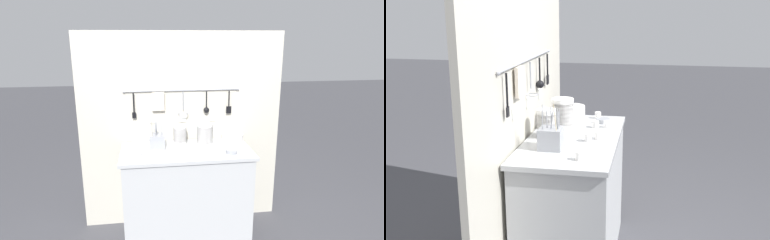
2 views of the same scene
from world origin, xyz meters
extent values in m
plane|color=#424247|center=(0.00, 0.00, 0.00)|extent=(20.00, 20.00, 0.00)
cube|color=#B7BABC|center=(0.00, 0.00, 0.86)|extent=(1.17, 0.58, 0.03)
cube|color=#B7BABC|center=(0.00, 0.00, 0.42)|extent=(1.12, 0.56, 0.85)
cube|color=beige|center=(0.00, 0.32, 0.96)|extent=(1.97, 0.04, 1.92)
cylinder|color=#93969E|center=(0.00, 0.29, 1.37)|extent=(1.09, 0.01, 0.01)
sphere|color=#93969E|center=(-0.54, 0.29, 1.37)|extent=(0.02, 0.02, 0.02)
sphere|color=#93969E|center=(0.54, 0.29, 1.37)|extent=(0.02, 0.02, 0.02)
cylinder|color=black|center=(-0.46, 0.28, 1.26)|extent=(0.01, 0.01, 0.19)
cube|color=black|center=(-0.46, 0.28, 1.15)|extent=(0.04, 0.01, 0.06)
cylinder|color=#93969E|center=(-0.46, 0.29, 1.36)|extent=(0.01, 0.01, 0.02)
cube|color=beige|center=(-0.23, 0.28, 1.27)|extent=(0.12, 0.02, 0.18)
cylinder|color=#93969E|center=(-0.23, 0.29, 1.36)|extent=(0.01, 0.01, 0.02)
cylinder|color=#93969E|center=(0.01, 0.28, 1.27)|extent=(0.01, 0.01, 0.17)
torus|color=#93969E|center=(0.01, 0.28, 1.15)|extent=(0.10, 0.10, 0.01)
cylinder|color=#93969E|center=(0.01, 0.29, 1.36)|extent=(0.01, 0.01, 0.02)
cylinder|color=black|center=(0.23, 0.28, 1.28)|extent=(0.01, 0.01, 0.16)
sphere|color=black|center=(0.23, 0.28, 1.17)|extent=(0.06, 0.06, 0.06)
cylinder|color=#93969E|center=(0.23, 0.29, 1.36)|extent=(0.01, 0.01, 0.02)
cylinder|color=black|center=(0.45, 0.28, 1.28)|extent=(0.01, 0.01, 0.16)
cube|color=black|center=(0.45, 0.28, 1.17)|extent=(0.05, 0.01, 0.07)
cylinder|color=#93969E|center=(0.45, 0.29, 1.36)|extent=(0.01, 0.01, 0.02)
cube|color=white|center=(-0.29, 0.30, 1.10)|extent=(0.07, 0.01, 0.07)
cube|color=white|center=(0.00, 0.30, 1.10)|extent=(0.07, 0.01, 0.07)
cube|color=white|center=(0.29, 0.30, 1.10)|extent=(0.07, 0.01, 0.07)
cylinder|color=white|center=(-0.04, 0.17, 0.90)|extent=(0.12, 0.12, 0.05)
cylinder|color=white|center=(-0.04, 0.17, 0.93)|extent=(0.12, 0.12, 0.05)
cylinder|color=white|center=(-0.04, 0.17, 0.96)|extent=(0.12, 0.12, 0.05)
cylinder|color=white|center=(-0.04, 0.17, 0.99)|extent=(0.12, 0.12, 0.05)
cylinder|color=white|center=(-0.04, 0.17, 1.01)|extent=(0.12, 0.12, 0.05)
cylinder|color=white|center=(-0.04, 0.17, 1.04)|extent=(0.12, 0.12, 0.05)
cylinder|color=white|center=(0.19, 0.11, 0.90)|extent=(0.15, 0.15, 0.05)
cylinder|color=white|center=(0.19, 0.11, 0.93)|extent=(0.15, 0.15, 0.05)
cylinder|color=white|center=(0.19, 0.11, 0.96)|extent=(0.15, 0.15, 0.05)
cylinder|color=white|center=(0.19, 0.11, 0.98)|extent=(0.15, 0.15, 0.05)
cylinder|color=white|center=(0.19, 0.11, 1.01)|extent=(0.15, 0.15, 0.05)
cylinder|color=white|center=(0.19, 0.11, 1.04)|extent=(0.15, 0.15, 0.05)
cylinder|color=white|center=(0.19, 0.11, 1.06)|extent=(0.15, 0.15, 0.05)
cylinder|color=white|center=(0.45, 0.10, 0.88)|extent=(0.20, 0.20, 0.01)
cylinder|color=white|center=(0.45, 0.10, 0.89)|extent=(0.20, 0.20, 0.01)
cylinder|color=white|center=(0.45, 0.10, 0.90)|extent=(0.20, 0.20, 0.01)
cylinder|color=white|center=(0.45, 0.10, 0.91)|extent=(0.20, 0.20, 0.01)
cylinder|color=white|center=(0.45, 0.10, 0.92)|extent=(0.20, 0.20, 0.01)
cylinder|color=white|center=(0.45, 0.10, 0.93)|extent=(0.20, 0.20, 0.01)
cylinder|color=white|center=(0.45, 0.10, 0.93)|extent=(0.20, 0.20, 0.01)
cylinder|color=white|center=(0.45, 0.10, 0.94)|extent=(0.20, 0.20, 0.01)
cylinder|color=white|center=(0.45, 0.10, 0.95)|extent=(0.20, 0.20, 0.01)
cylinder|color=white|center=(0.45, 0.10, 0.96)|extent=(0.20, 0.20, 0.01)
cylinder|color=white|center=(0.45, 0.10, 0.97)|extent=(0.20, 0.20, 0.01)
cylinder|color=white|center=(0.45, 0.10, 0.98)|extent=(0.20, 0.20, 0.01)
cylinder|color=#93969E|center=(0.38, -0.14, 0.90)|extent=(0.10, 0.10, 0.03)
cube|color=#93969E|center=(-0.26, 0.09, 0.94)|extent=(0.14, 0.14, 0.13)
cylinder|color=#C6B793|center=(-0.30, 0.05, 1.05)|extent=(0.01, 0.03, 0.22)
cylinder|color=#93969E|center=(-0.27, 0.04, 1.03)|extent=(0.03, 0.01, 0.16)
cylinder|color=#93969E|center=(-0.26, 0.09, 1.04)|extent=(0.01, 0.01, 0.19)
cylinder|color=#93969E|center=(-0.22, 0.05, 1.03)|extent=(0.01, 0.01, 0.17)
cylinder|color=#93969E|center=(-0.26, 0.09, 1.03)|extent=(0.02, 0.03, 0.17)
cylinder|color=#93969E|center=(-0.26, 0.11, 1.03)|extent=(0.03, 0.01, 0.18)
cylinder|color=#93969E|center=(-0.30, 0.13, 1.05)|extent=(0.03, 0.01, 0.22)
cylinder|color=#93969E|center=(-0.27, 0.05, 1.04)|extent=(0.01, 0.01, 0.19)
cylinder|color=white|center=(-0.02, -0.16, 0.90)|extent=(0.05, 0.05, 0.05)
cylinder|color=white|center=(-0.08, -0.11, 0.90)|extent=(0.05, 0.05, 0.05)
cylinder|color=white|center=(0.50, -0.09, 0.90)|extent=(0.05, 0.05, 0.05)
cylinder|color=white|center=(0.25, -0.19, 0.90)|extent=(0.05, 0.05, 0.05)
cylinder|color=white|center=(0.24, -0.11, 0.90)|extent=(0.05, 0.05, 0.05)
cylinder|color=white|center=(-0.42, -0.11, 0.90)|extent=(0.05, 0.05, 0.05)
camera|label=1|loc=(-0.33, -2.70, 1.87)|focal=30.00mm
camera|label=2|loc=(-2.72, -0.51, 1.73)|focal=42.00mm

